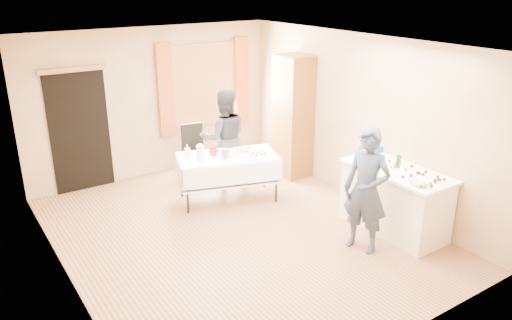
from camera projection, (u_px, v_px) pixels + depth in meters
floor at (236, 233)px, 7.02m from camera, size 4.50×5.50×0.02m
ceiling at (233, 43)px, 6.10m from camera, size 4.50×5.50×0.02m
wall_back at (153, 103)px, 8.71m from camera, size 4.50×0.02×2.60m
wall_front at (398, 227)px, 4.41m from camera, size 4.50×0.02×2.60m
wall_left at (57, 182)px, 5.38m from camera, size 0.02×5.50×2.60m
wall_right at (359, 119)px, 7.74m from camera, size 0.02×5.50×2.60m
window_frame at (204, 85)px, 9.13m from camera, size 1.32×0.06×1.52m
window_pane at (204, 85)px, 9.12m from camera, size 1.20×0.02×1.40m
curtain_left at (166, 91)px, 8.69m from camera, size 0.28×0.06×1.65m
curtain_right at (242, 81)px, 9.50m from camera, size 0.28×0.06×1.65m
doorway at (80, 132)px, 8.12m from camera, size 0.95×0.04×2.00m
door_lintel at (72, 69)px, 7.74m from camera, size 1.05×0.06×0.08m
cabinet at (293, 117)px, 8.71m from camera, size 0.50×0.60×2.14m
counter at (394, 200)px, 6.95m from camera, size 0.73×1.53×0.91m
party_table at (228, 173)px, 7.90m from camera, size 1.73×1.24×0.75m
chair at (196, 162)px, 8.85m from camera, size 0.45×0.45×0.95m
girl at (366, 190)px, 6.33m from camera, size 0.87×0.80×1.66m
woman at (224, 138)px, 8.36m from camera, size 1.21×1.15×1.66m
soda_can at (398, 160)px, 6.97m from camera, size 0.07×0.07×0.12m
mixing_bowl at (418, 183)px, 6.27m from camera, size 0.26×0.26×0.05m
foam_block at (365, 154)px, 7.24m from camera, size 0.17×0.13×0.08m
blue_basket at (371, 149)px, 7.45m from camera, size 0.33×0.25×0.08m
pitcher at (200, 153)px, 7.57m from camera, size 0.13×0.13×0.22m
cup_red at (213, 152)px, 7.76m from camera, size 0.17×0.17×0.11m
cup_rainbow at (225, 155)px, 7.64m from camera, size 0.17×0.17×0.12m
small_bowl at (244, 149)px, 7.98m from camera, size 0.19×0.19×0.06m
pastry_tray at (259, 155)px, 7.80m from camera, size 0.31×0.25×0.02m
bottle at (187, 150)px, 7.77m from camera, size 0.11×0.11×0.17m
cake_balls at (409, 172)px, 6.63m from camera, size 0.53×1.12×0.04m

